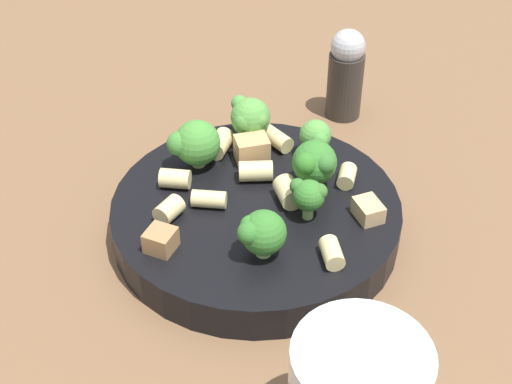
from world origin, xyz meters
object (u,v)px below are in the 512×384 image
Objects in this scene: rigatoni_0 at (169,210)px; rigatoni_8 at (288,192)px; broccoli_floret_3 at (308,194)px; rigatoni_6 at (347,176)px; pasta_bowl at (256,214)px; rigatoni_4 at (332,253)px; rigatoni_3 at (175,179)px; rigatoni_7 at (220,144)px; rigatoni_2 at (209,199)px; chicken_chunk_2 at (252,149)px; broccoli_floret_2 at (250,118)px; broccoli_floret_0 at (315,136)px; broccoli_floret_5 at (314,162)px; rigatoni_1 at (276,138)px; rigatoni_5 at (256,171)px; broccoli_floret_1 at (195,144)px; pepper_shaker at (346,74)px; chicken_chunk_0 at (161,240)px; chicken_chunk_1 at (368,210)px; broccoli_floret_4 at (261,233)px.

rigatoni_8 is (0.05, 0.08, 0.00)m from rigatoni_0.
rigatoni_6 is (-0.01, 0.05, -0.01)m from broccoli_floret_3.
pasta_bowl is 9.59× the size of rigatoni_4.
rigatoni_7 is at bearing 100.43° from rigatoni_3.
rigatoni_2 is at bearing -128.85° from rigatoni_8.
rigatoni_3 reaches higher than pasta_bowl.
rigatoni_3 is at bearing -103.74° from chicken_chunk_2.
pasta_bowl is 0.09m from broccoli_floret_2.
rigatoni_4 and rigatoni_6 have the same top height.
broccoli_floret_0 reaches higher than broccoli_floret_3.
pasta_bowl is at bearing -131.36° from rigatoni_8.
broccoli_floret_5 reaches higher than rigatoni_1.
rigatoni_7 reaches higher than rigatoni_1.
rigatoni_0 is 0.08m from rigatoni_5.
chicken_chunk_2 is (0.03, 0.04, -0.01)m from broccoli_floret_1.
rigatoni_3 is at bearing -99.18° from rigatoni_1.
rigatoni_2 is 1.02× the size of rigatoni_7.
broccoli_floret_0 is at bearing 17.63° from rigatoni_1.
rigatoni_6 is at bearing -10.47° from broccoli_floret_0.
broccoli_floret_2 is at bearing -89.06° from pepper_shaker.
chicken_chunk_2 is at bearing 165.98° from broccoli_floret_3.
pepper_shaker is (0.00, 0.18, -0.01)m from broccoli_floret_1.
chicken_chunk_2 is (-0.07, -0.03, 0.00)m from rigatoni_6.
rigatoni_2 is at bearing -143.56° from broccoli_floret_3.
chicken_chunk_0 reaches higher than pasta_bowl.
rigatoni_6 reaches higher than pasta_bowl.
rigatoni_6 is (-0.05, 0.07, -0.00)m from rigatoni_4.
rigatoni_4 is 0.24m from pepper_shaker.
rigatoni_4 is at bearing -21.02° from rigatoni_8.
broccoli_floret_1 reaches higher than rigatoni_8.
rigatoni_8 is (0.08, -0.01, 0.00)m from rigatoni_7.
broccoli_floret_2 is at bearing 116.16° from rigatoni_2.
broccoli_floret_2 is 0.09m from rigatoni_2.
broccoli_floret_0 is 0.06m from rigatoni_5.
rigatoni_5 is 0.05m from rigatoni_7.
rigatoni_2 is 0.12m from chicken_chunk_1.
rigatoni_0 is 0.88× the size of rigatoni_3.
rigatoni_1 is (-0.03, -0.01, -0.01)m from broccoli_floret_0.
rigatoni_2 is at bearing 4.85° from rigatoni_3.
chicken_chunk_1 is (0.09, 0.03, -0.00)m from rigatoni_5.
broccoli_floret_2 is 0.09m from rigatoni_3.
rigatoni_1 is 0.14m from rigatoni_4.
rigatoni_7 is at bearing -91.83° from pepper_shaker.
broccoli_floret_4 reaches higher than rigatoni_0.
chicken_chunk_1 is (0.08, -0.03, -0.01)m from broccoli_floret_0.
chicken_chunk_0 is (-0.00, -0.16, -0.01)m from broccoli_floret_0.
rigatoni_5 is (0.01, 0.08, 0.00)m from rigatoni_0.
broccoli_floret_4 is at bearing -17.68° from broccoli_floret_1.
rigatoni_6 is (-0.01, 0.11, -0.01)m from broccoli_floret_4.
broccoli_floret_3 is 0.05m from rigatoni_4.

